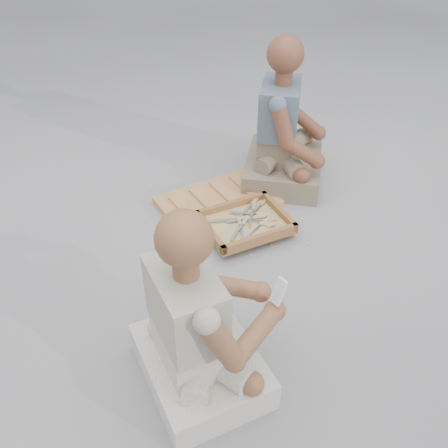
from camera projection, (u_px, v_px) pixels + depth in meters
ground at (249, 293)px, 2.38m from camera, size 60.00×60.00×0.00m
carved_panel at (218, 202)px, 2.94m from camera, size 0.67×0.46×0.04m
tool_tray at (245, 223)px, 2.71m from camera, size 0.49×0.41×0.06m
chisel_0 at (240, 224)px, 2.69m from camera, size 0.12×0.20×0.02m
chisel_1 at (253, 203)px, 2.84m from camera, size 0.21×0.11×0.02m
chisel_2 at (239, 219)px, 2.72m from camera, size 0.21×0.11×0.02m
chisel_3 at (259, 214)px, 2.75m from camera, size 0.18×0.16×0.02m
chisel_4 at (266, 221)px, 2.72m from camera, size 0.21×0.11×0.02m
chisel_5 at (265, 223)px, 2.69m from camera, size 0.15×0.19×0.02m
chisel_6 at (255, 217)px, 2.73m from camera, size 0.21×0.09×0.02m
chisel_7 at (262, 224)px, 2.70m from camera, size 0.11×0.21×0.02m
chisel_8 at (263, 223)px, 2.71m from camera, size 0.21×0.09×0.02m
chisel_9 at (243, 223)px, 2.69m from camera, size 0.20×0.13×0.02m
chisel_10 at (263, 204)px, 2.85m from camera, size 0.20×0.12×0.02m
chisel_11 at (253, 208)px, 2.80m from camera, size 0.16×0.17×0.02m
wood_chip_0 at (296, 236)px, 2.72m from camera, size 0.02×0.02×0.00m
wood_chip_1 at (208, 213)px, 2.88m from camera, size 0.02×0.02×0.00m
wood_chip_2 at (197, 258)px, 2.58m from camera, size 0.02×0.02×0.00m
wood_chip_3 at (235, 242)px, 2.68m from camera, size 0.02×0.02×0.00m
wood_chip_4 at (186, 228)px, 2.78m from camera, size 0.02×0.02×0.00m
wood_chip_5 at (198, 206)px, 2.94m from camera, size 0.02×0.02×0.00m
wood_chip_6 at (268, 210)px, 2.91m from camera, size 0.02×0.02×0.00m
wood_chip_7 at (251, 255)px, 2.59m from camera, size 0.02×0.02×0.00m
wood_chip_8 at (307, 243)px, 2.67m from camera, size 0.02×0.02×0.00m
wood_chip_9 at (233, 221)px, 2.83m from camera, size 0.02×0.02×0.00m
wood_chip_10 at (268, 234)px, 2.73m from camera, size 0.02×0.02×0.00m
wood_chip_11 at (239, 209)px, 2.92m from camera, size 0.02×0.02×0.00m
wood_chip_12 at (251, 201)px, 2.98m from camera, size 0.02×0.02×0.00m
wood_chip_13 at (272, 245)px, 2.66m from camera, size 0.02×0.02×0.00m
craftsman at (198, 330)px, 1.84m from camera, size 0.58×0.58×0.82m
companion at (284, 136)px, 3.01m from camera, size 0.72×0.73×0.89m
mobile_phone at (279, 291)px, 1.83m from camera, size 0.05×0.05×0.11m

